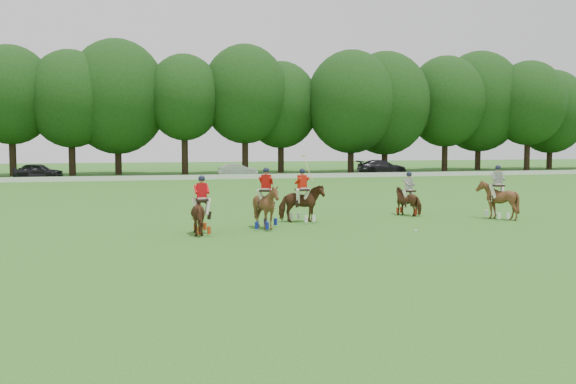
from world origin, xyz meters
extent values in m
plane|color=#2D611B|center=(0.00, 0.00, 0.00)|extent=(180.00, 180.00, 0.00)
cylinder|color=black|center=(-17.43, 48.92, 2.49)|extent=(0.70, 0.70, 4.98)
ellipsoid|color=black|center=(-17.43, 48.92, 8.28)|extent=(8.80, 8.80, 10.12)
cylinder|color=black|center=(-11.63, 48.49, 2.32)|extent=(0.70, 0.70, 4.64)
ellipsoid|color=black|center=(-11.63, 48.49, 7.95)|extent=(8.80, 8.80, 10.13)
cylinder|color=black|center=(-6.99, 49.52, 2.16)|extent=(0.70, 0.70, 4.31)
ellipsoid|color=black|center=(-6.99, 49.52, 8.31)|extent=(10.67, 10.67, 12.27)
cylinder|color=black|center=(-0.04, 48.00, 2.62)|extent=(0.70, 0.70, 5.24)
ellipsoid|color=black|center=(-0.04, 48.00, 8.26)|extent=(8.06, 8.06, 9.26)
cylinder|color=black|center=(6.63, 48.24, 2.59)|extent=(0.70, 0.70, 5.19)
ellipsoid|color=black|center=(6.63, 48.24, 8.75)|extent=(9.50, 9.50, 10.92)
cylinder|color=black|center=(11.06, 49.62, 2.24)|extent=(0.70, 0.70, 4.48)
ellipsoid|color=black|center=(11.06, 49.62, 7.71)|extent=(8.60, 8.60, 9.89)
cylinder|color=black|center=(18.54, 46.82, 2.11)|extent=(0.70, 0.70, 4.21)
ellipsoid|color=black|center=(18.54, 46.82, 8.00)|extent=(10.11, 10.11, 11.63)
cylinder|color=black|center=(23.25, 48.17, 2.03)|extent=(0.70, 0.70, 4.07)
ellipsoid|color=black|center=(23.25, 48.17, 7.99)|extent=(10.46, 10.46, 12.03)
cylinder|color=black|center=(31.16, 48.38, 2.40)|extent=(0.70, 0.70, 4.79)
ellipsoid|color=black|center=(31.16, 48.38, 8.35)|extent=(9.47, 9.47, 10.89)
cylinder|color=black|center=(36.59, 49.92, 2.22)|extent=(0.70, 0.70, 4.44)
ellipsoid|color=black|center=(36.59, 49.92, 8.51)|extent=(10.84, 10.84, 12.47)
cylinder|color=black|center=(41.42, 46.74, 2.43)|extent=(0.70, 0.70, 4.86)
ellipsoid|color=black|center=(41.42, 46.74, 8.21)|extent=(8.94, 8.94, 10.28)
cylinder|color=black|center=(46.86, 49.73, 1.95)|extent=(0.70, 0.70, 3.90)
ellipsoid|color=black|center=(46.86, 49.73, 7.38)|extent=(9.29, 9.29, 10.68)
cube|color=white|center=(0.00, 38.00, 0.22)|extent=(120.00, 0.10, 0.44)
imported|color=black|center=(-14.27, 42.50, 0.75)|extent=(4.71, 2.73, 1.51)
imported|color=#A8A8AE|center=(4.74, 42.50, 0.65)|extent=(4.00, 1.56, 1.30)
imported|color=black|center=(20.53, 42.50, 0.78)|extent=(5.52, 2.55, 1.56)
imported|color=#472313|center=(-3.88, 2.42, 0.76)|extent=(0.84, 1.80, 1.51)
cube|color=black|center=(-3.88, 2.42, 1.31)|extent=(0.45, 0.56, 0.08)
cylinder|color=tan|center=(-4.18, 2.42, 1.23)|extent=(0.03, 0.21, 1.29)
imported|color=#472313|center=(0.78, 4.92, 0.82)|extent=(1.98, 1.82, 1.64)
cube|color=black|center=(0.78, 4.92, 1.43)|extent=(0.59, 0.67, 0.08)
cylinder|color=tan|center=(1.07, 5.02, 2.35)|extent=(0.26, 0.74, 1.08)
imported|color=#472313|center=(-1.20, 3.26, 0.90)|extent=(2.04, 2.11, 1.79)
cube|color=black|center=(-1.20, 3.26, 1.56)|extent=(0.65, 0.70, 0.08)
cylinder|color=tan|center=(-0.93, 3.12, 1.48)|extent=(0.13, 0.20, 1.29)
imported|color=#472313|center=(6.42, 6.17, 0.67)|extent=(1.47, 1.74, 1.35)
cube|color=black|center=(6.42, 6.17, 1.17)|extent=(0.67, 0.71, 0.08)
cylinder|color=tan|center=(6.17, 6.00, 1.09)|extent=(0.14, 0.19, 1.29)
imported|color=#472313|center=(9.68, 3.83, 0.88)|extent=(1.60, 1.75, 1.76)
cube|color=black|center=(9.68, 3.83, 1.53)|extent=(0.50, 0.61, 0.08)
cylinder|color=tan|center=(9.38, 3.86, 1.45)|extent=(0.05, 0.21, 1.29)
sphere|color=white|center=(4.23, 0.90, 0.04)|extent=(0.09, 0.09, 0.09)
camera|label=1|loc=(-6.87, -21.74, 3.50)|focal=40.00mm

